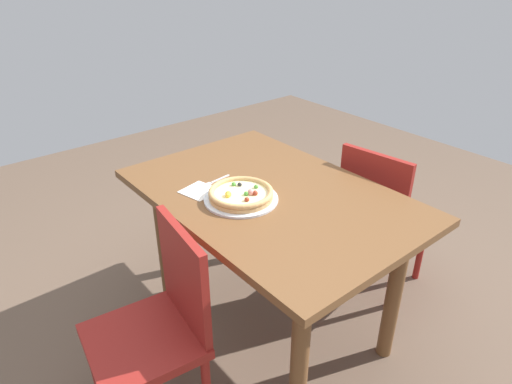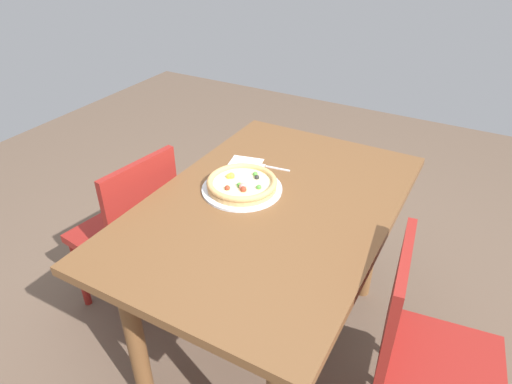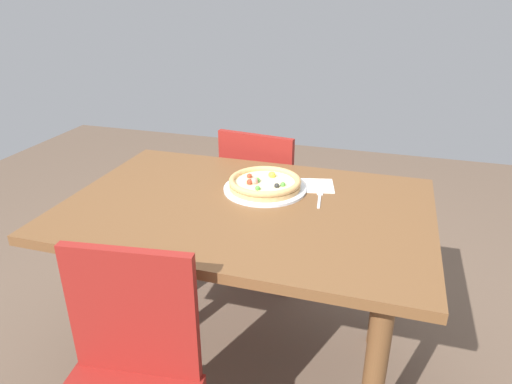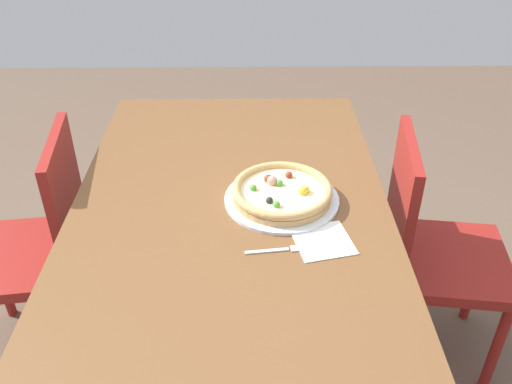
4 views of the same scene
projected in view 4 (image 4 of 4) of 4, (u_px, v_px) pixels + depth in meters
ground_plane at (236, 370)px, 1.99m from camera, size 6.00×6.00×0.00m
dining_table at (232, 228)px, 1.62m from camera, size 1.32×0.88×0.77m
chair_near at (40, 245)px, 1.84m from camera, size 0.45×0.45×0.86m
chair_far at (430, 248)px, 1.82m from camera, size 0.45×0.45×0.86m
plate at (282, 199)px, 1.53m from camera, size 0.32×0.32×0.01m
pizza at (282, 192)px, 1.52m from camera, size 0.28×0.28×0.05m
fork at (284, 250)px, 1.35m from camera, size 0.04×0.17×0.00m
napkin at (323, 241)px, 1.38m from camera, size 0.17×0.17×0.00m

